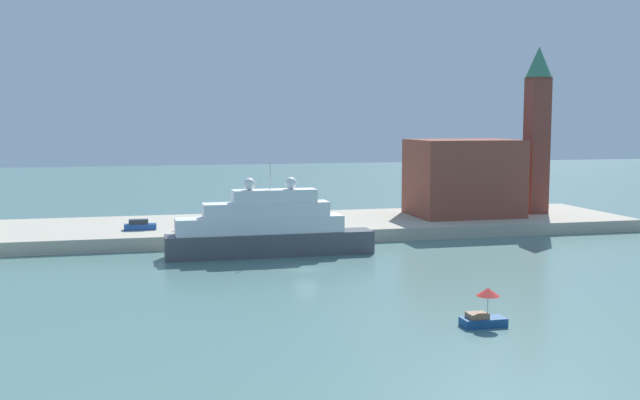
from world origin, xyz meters
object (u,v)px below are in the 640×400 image
(large_yacht, at_px, (268,229))
(bell_tower, at_px, (537,123))
(parked_car, at_px, (140,225))
(harbor_building, at_px, (463,178))
(small_motorboat, at_px, (484,312))
(mooring_bollard, at_px, (301,229))
(person_figure, at_px, (177,225))

(large_yacht, height_order, bell_tower, bell_tower)
(parked_car, bearing_deg, harbor_building, 4.93)
(small_motorboat, xyz_separation_m, mooring_bollard, (-5.73, 43.16, 0.92))
(large_yacht, bearing_deg, bell_tower, 21.27)
(large_yacht, relative_size, person_figure, 15.93)
(small_motorboat, bearing_deg, large_yacht, 107.89)
(large_yacht, xyz_separation_m, harbor_building, (33.86, 18.07, 4.37))
(mooring_bollard, bearing_deg, bell_tower, 14.57)
(bell_tower, bearing_deg, parked_car, -176.15)
(parked_car, relative_size, person_figure, 2.66)
(small_motorboat, relative_size, mooring_bollard, 5.21)
(small_motorboat, relative_size, parked_car, 0.84)
(small_motorboat, height_order, harbor_building, harbor_building)
(large_yacht, relative_size, bell_tower, 0.97)
(person_figure, relative_size, mooring_bollard, 2.34)
(large_yacht, distance_m, parked_car, 20.52)
(small_motorboat, relative_size, bell_tower, 0.14)
(small_motorboat, bearing_deg, mooring_bollard, 97.56)
(small_motorboat, bearing_deg, bell_tower, 57.15)
(large_yacht, bearing_deg, parked_car, 137.53)
(person_figure, bearing_deg, large_yacht, -49.37)
(bell_tower, relative_size, mooring_bollard, 38.22)
(harbor_building, xyz_separation_m, mooring_bollard, (-28.07, -10.60, -5.54))
(large_yacht, relative_size, mooring_bollard, 37.21)
(harbor_building, xyz_separation_m, bell_tower, (12.29, -0.11, 8.38))
(harbor_building, distance_m, parked_car, 49.44)
(person_figure, bearing_deg, mooring_bollard, -15.55)
(bell_tower, height_order, mooring_bollard, bell_tower)
(parked_car, bearing_deg, bell_tower, 3.85)
(harbor_building, distance_m, bell_tower, 14.88)
(parked_car, relative_size, mooring_bollard, 6.21)
(person_figure, height_order, mooring_bollard, person_figure)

